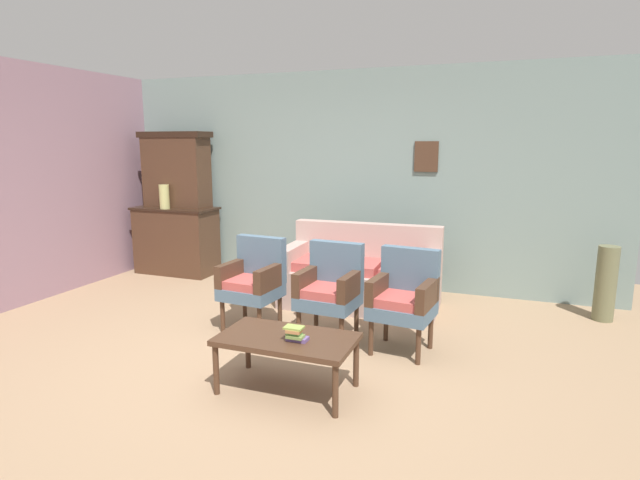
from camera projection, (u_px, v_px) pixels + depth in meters
ground_plane at (263, 360)px, 4.35m from camera, size 7.68×7.68×0.00m
wall_back_with_decor at (355, 180)px, 6.51m from camera, size 6.40×0.09×2.70m
side_cabinet at (177, 240)px, 7.19m from camera, size 1.16×0.55×0.93m
cabinet_upper_hutch at (176, 169)px, 7.08m from camera, size 0.99×0.38×1.03m
vase_on_cabinet at (164, 197)px, 6.92m from camera, size 0.14×0.14×0.33m
floral_couch at (361, 277)px, 5.76m from camera, size 1.75×0.86×0.90m
armchair_row_middle at (254, 279)px, 5.02m from camera, size 0.56×0.53×0.90m
armchair_near_cabinet at (330, 287)px, 4.74m from camera, size 0.55×0.52×0.90m
armchair_near_couch_end at (404, 296)px, 4.47m from camera, size 0.57×0.55×0.90m
coffee_table at (287, 342)px, 3.76m from camera, size 1.00×0.56×0.42m
book_stack_on_table at (295, 334)px, 3.66m from camera, size 0.16×0.11×0.11m
floor_vase_by_wall at (606, 284)px, 5.26m from camera, size 0.21×0.21×0.78m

